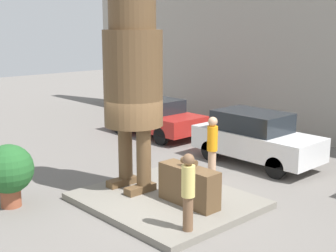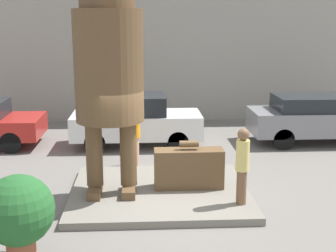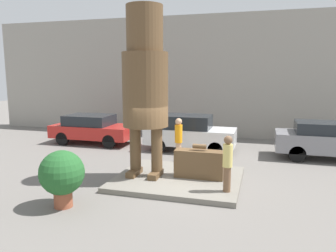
% 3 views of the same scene
% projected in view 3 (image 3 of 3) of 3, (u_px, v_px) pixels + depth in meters
% --- Properties ---
extents(ground_plane, '(60.00, 60.00, 0.00)m').
position_uv_depth(ground_plane, '(178.00, 181.00, 10.86)').
color(ground_plane, slate).
extents(pedestal, '(4.05, 3.50, 0.16)m').
position_uv_depth(pedestal, '(178.00, 179.00, 10.85)').
color(pedestal, slate).
rests_on(pedestal, ground_plane).
extents(building_backdrop, '(28.00, 0.60, 6.72)m').
position_uv_depth(building_backdrop, '(216.00, 77.00, 18.24)').
color(building_backdrop, gray).
rests_on(building_backdrop, ground_plane).
extents(statue_figure, '(1.48, 1.48, 5.48)m').
position_uv_depth(statue_figure, '(145.00, 79.00, 10.50)').
color(statue_figure, brown).
rests_on(statue_figure, pedestal).
extents(giant_suitcase, '(1.60, 0.50, 1.12)m').
position_uv_depth(giant_suitcase, '(199.00, 164.00, 10.67)').
color(giant_suitcase, brown).
rests_on(giant_suitcase, pedestal).
extents(tourist, '(0.28, 0.28, 1.65)m').
position_uv_depth(tourist, '(228.00, 161.00, 9.32)').
color(tourist, brown).
rests_on(tourist, pedestal).
extents(parked_car_red, '(4.13, 1.85, 1.46)m').
position_uv_depth(parked_car_red, '(92.00, 128.00, 16.65)').
color(parked_car_red, '#B2231E').
rests_on(parked_car_red, ground_plane).
extents(parked_car_white, '(4.08, 1.70, 1.65)m').
position_uv_depth(parked_car_white, '(189.00, 132.00, 15.04)').
color(parked_car_white, silver).
rests_on(parked_car_white, ground_plane).
extents(parked_car_grey, '(4.43, 1.73, 1.56)m').
position_uv_depth(parked_car_grey, '(331.00, 140.00, 13.46)').
color(parked_car_grey, gray).
rests_on(parked_car_grey, ground_plane).
extents(planter_pot, '(1.19, 1.19, 1.55)m').
position_uv_depth(planter_pot, '(62.00, 174.00, 8.65)').
color(planter_pot, brown).
rests_on(planter_pot, ground_plane).
extents(worker_hivis, '(0.30, 0.30, 1.79)m').
position_uv_depth(worker_hivis, '(179.00, 138.00, 13.08)').
color(worker_hivis, tan).
rests_on(worker_hivis, ground_plane).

